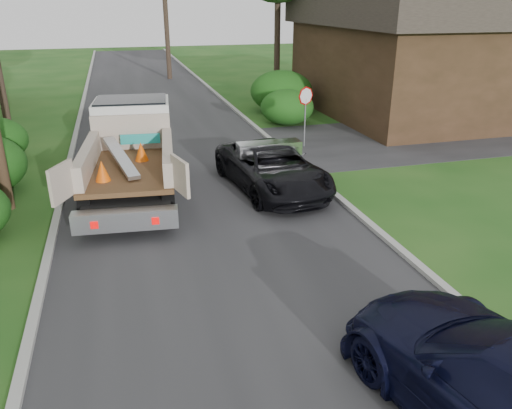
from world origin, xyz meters
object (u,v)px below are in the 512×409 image
object	(u,v)px
house_right	(412,52)
black_pickup	(272,168)
flatbed_truck	(132,143)
stop_sign	(305,104)

from	to	relation	value
house_right	black_pickup	size ratio (longest dim) A/B	2.49
house_right	flatbed_truck	bearing A→B (deg)	-151.91
stop_sign	flatbed_truck	distance (m)	7.61
stop_sign	house_right	xyz separation A→B (m)	(7.80, 5.00, 1.38)
stop_sign	black_pickup	size ratio (longest dim) A/B	0.48
flatbed_truck	house_right	bearing A→B (deg)	33.70
house_right	black_pickup	xyz separation A→B (m)	(-10.60, -9.50, -2.44)
stop_sign	black_pickup	xyz separation A→B (m)	(-2.80, -4.50, -1.05)
house_right	flatbed_truck	size ratio (longest dim) A/B	1.82
house_right	stop_sign	bearing A→B (deg)	-147.34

